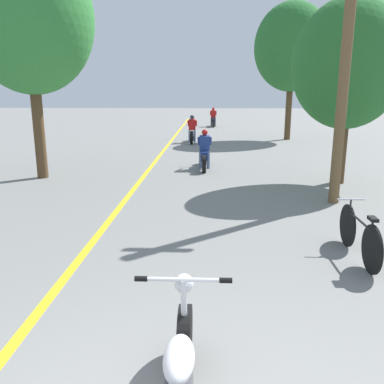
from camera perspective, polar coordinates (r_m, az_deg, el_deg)
lane_stripe_center at (r=15.01m, az=-5.29°, el=4.16°), size 0.14×48.00×0.01m
utility_pole at (r=9.84m, az=20.66°, el=15.91°), size 1.10×0.24×5.89m
roadside_tree_right_near at (r=12.12m, az=21.08°, el=16.31°), size 2.99×2.69×4.97m
roadside_tree_right_far at (r=22.69m, az=13.87°, el=19.10°), size 3.88×3.49×6.96m
roadside_tree_left at (r=13.05m, az=-21.92°, el=21.60°), size 3.60×3.24×6.59m
motorcycle_foreground at (r=3.46m, az=-1.76°, el=-24.65°), size 0.84×2.03×1.02m
motorcycle_rider_lead at (r=13.77m, az=1.77°, el=5.39°), size 0.50×2.08×1.31m
motorcycle_rider_mid at (r=20.78m, az=0.02°, el=8.41°), size 0.50×2.10×1.38m
motorcycle_rider_far at (r=30.13m, az=3.00°, el=10.13°), size 0.50×2.04×1.38m
bicycle_parked at (r=6.86m, az=22.39°, el=-5.60°), size 0.44×1.79×0.84m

